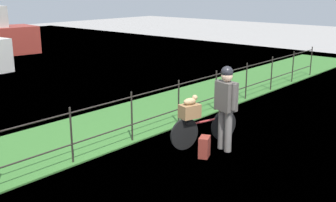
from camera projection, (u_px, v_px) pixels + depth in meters
ground_plane at (204, 166)px, 7.49m from camera, size 60.00×60.00×0.00m
grass_strip at (99, 130)px, 9.36m from camera, size 27.00×2.40×0.03m
iron_fence at (132, 113)px, 8.51m from camera, size 18.04×0.04×1.07m
bicycle_main at (204, 129)px, 8.42m from camera, size 1.60×0.49×0.64m
wooden_crate at (190, 111)px, 8.11m from camera, size 0.44×0.36×0.27m
terrier_dog at (191, 101)px, 8.07m from camera, size 0.32×0.21×0.18m
cyclist_person at (226, 101)px, 7.97m from camera, size 0.36×0.52×1.68m
backpack_on_paving at (204, 147)px, 7.84m from camera, size 0.33×0.28×0.40m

